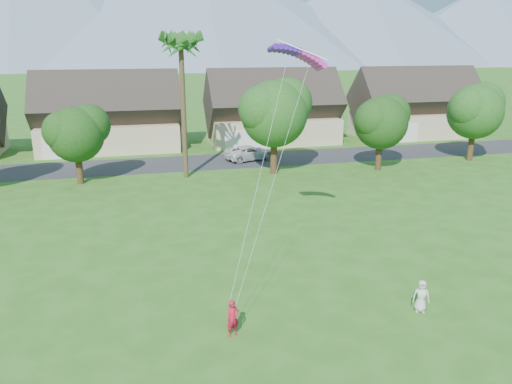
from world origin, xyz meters
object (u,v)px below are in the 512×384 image
object	(u,v)px
parked_car	(250,153)
kite_flyer	(233,318)
watcher	(421,296)
parafoil_kite	(299,53)

from	to	relation	value
parked_car	kite_flyer	bearing A→B (deg)	148.78
parked_car	watcher	bearing A→B (deg)	163.96
watcher	parked_car	bearing A→B (deg)	115.84
kite_flyer	parafoil_kite	bearing A→B (deg)	33.87
parked_car	parafoil_kite	size ratio (longest dim) A/B	1.83
parafoil_kite	parked_car	bearing A→B (deg)	83.67
kite_flyer	watcher	bearing A→B (deg)	-21.06
kite_flyer	parafoil_kite	world-z (taller)	parafoil_kite
watcher	parafoil_kite	size ratio (longest dim) A/B	0.51
kite_flyer	parked_car	bearing A→B (deg)	55.00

